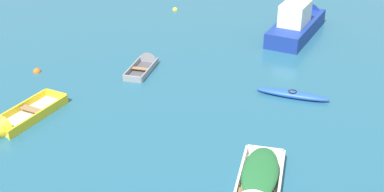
% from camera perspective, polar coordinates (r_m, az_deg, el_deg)
% --- Properties ---
extents(rowboat_grey_far_right, '(1.56, 3.03, 0.90)m').
position_cam_1_polar(rowboat_grey_far_right, '(26.09, -5.20, 3.74)').
color(rowboat_grey_far_right, '#4C4C51').
rests_on(rowboat_grey_far_right, ground_plane).
extents(kayak_blue_back_row_left, '(3.35, 1.53, 0.32)m').
position_cam_1_polar(kayak_blue_back_row_left, '(23.22, 11.33, 0.19)').
color(kayak_blue_back_row_left, blue).
rests_on(kayak_blue_back_row_left, ground_plane).
extents(motor_launch_deep_blue_midfield_left, '(4.43, 6.77, 2.47)m').
position_cam_1_polar(motor_launch_deep_blue_midfield_left, '(30.99, 12.04, 8.24)').
color(motor_launch_deep_blue_midfield_left, navy).
rests_on(motor_launch_deep_blue_midfield_left, ground_plane).
extents(rowboat_yellow_near_right, '(2.80, 4.18, 1.17)m').
position_cam_1_polar(rowboat_yellow_near_right, '(21.67, -20.00, -3.07)').
color(rowboat_yellow_near_right, beige).
rests_on(rowboat_yellow_near_right, ground_plane).
extents(rowboat_white_center, '(2.12, 4.18, 1.31)m').
position_cam_1_polar(rowboat_white_center, '(16.78, 7.45, -10.49)').
color(rowboat_white_center, beige).
rests_on(rowboat_white_center, ground_plane).
extents(mooring_buoy_outer_edge, '(0.37, 0.37, 0.37)m').
position_cam_1_polar(mooring_buoy_outer_edge, '(34.80, -1.93, 9.74)').
color(mooring_buoy_outer_edge, yellow).
rests_on(mooring_buoy_outer_edge, ground_plane).
extents(mooring_buoy_central, '(0.40, 0.40, 0.40)m').
position_cam_1_polar(mooring_buoy_central, '(26.50, -17.18, 2.63)').
color(mooring_buoy_central, orange).
rests_on(mooring_buoy_central, ground_plane).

